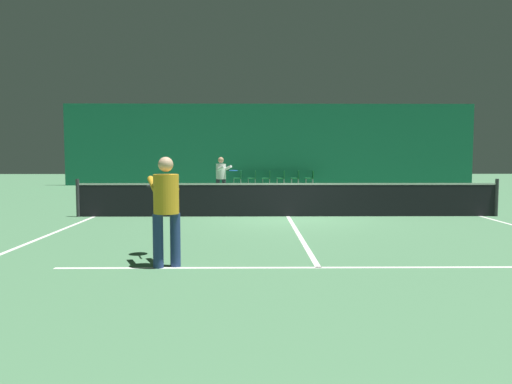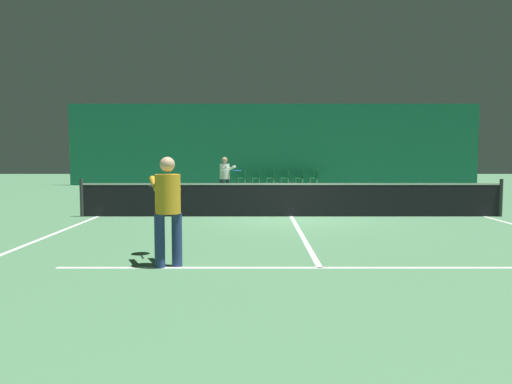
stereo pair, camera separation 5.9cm
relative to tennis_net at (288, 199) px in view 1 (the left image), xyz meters
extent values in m
plane|color=#4C7F56|center=(0.00, 0.00, -0.51)|extent=(60.00, 60.00, 0.00)
cube|color=#196B4C|center=(0.00, 14.09, 1.78)|extent=(23.00, 0.12, 4.57)
cube|color=white|center=(0.00, 11.90, -0.51)|extent=(11.00, 0.10, 0.00)
cube|color=white|center=(0.00, 6.40, -0.51)|extent=(8.25, 0.10, 0.00)
cube|color=white|center=(0.00, -6.40, -0.51)|extent=(8.25, 0.10, 0.00)
cube|color=white|center=(-5.50, 0.00, -0.51)|extent=(0.10, 23.80, 0.00)
cube|color=white|center=(5.50, 0.00, -0.51)|extent=(0.10, 23.80, 0.00)
cube|color=white|center=(0.00, 0.00, -0.51)|extent=(0.10, 12.80, 0.00)
cube|color=black|center=(0.00, 0.00, -0.04)|extent=(11.90, 0.02, 0.95)
cube|color=white|center=(0.00, 0.00, 0.41)|extent=(11.90, 0.02, 0.05)
cylinder|color=#333338|center=(-5.95, 0.00, 0.02)|extent=(0.10, 0.10, 1.07)
cylinder|color=#333338|center=(5.95, 0.00, 0.02)|extent=(0.10, 0.10, 1.07)
cylinder|color=navy|center=(-2.51, -6.37, -0.09)|extent=(0.21, 0.21, 0.85)
cylinder|color=navy|center=(-2.25, -6.28, -0.09)|extent=(0.21, 0.21, 0.85)
cylinder|color=gold|center=(-2.38, -6.33, 0.64)|extent=(0.51, 0.51, 0.61)
sphere|color=#DBAD89|center=(-2.38, -6.33, 1.10)|extent=(0.23, 0.23, 0.23)
cylinder|color=gold|center=(-2.62, -6.12, 0.78)|extent=(0.29, 0.58, 0.25)
cylinder|color=gold|center=(-2.32, -6.01, 0.78)|extent=(0.29, 0.58, 0.25)
cylinder|color=black|center=(-2.61, -5.66, 0.71)|extent=(0.13, 0.30, 0.03)
torus|color=black|center=(-2.72, -5.37, 0.71)|extent=(0.42, 0.42, 0.03)
cylinder|color=silver|center=(-2.72, -5.37, 0.71)|extent=(0.35, 0.35, 0.00)
cylinder|color=#2D2D38|center=(-2.09, 5.13, -0.11)|extent=(0.21, 0.21, 0.81)
cylinder|color=#2D2D38|center=(-2.32, 5.00, -0.11)|extent=(0.21, 0.21, 0.81)
cylinder|color=white|center=(-2.21, 5.07, 0.59)|extent=(0.52, 0.52, 0.59)
sphere|color=tan|center=(-2.21, 5.07, 1.03)|extent=(0.22, 0.22, 0.22)
cylinder|color=white|center=(-1.94, 4.92, 0.72)|extent=(0.37, 0.53, 0.24)
cylinder|color=white|center=(-2.20, 4.76, 0.72)|extent=(0.37, 0.53, 0.24)
cylinder|color=black|center=(-1.85, 4.48, 0.65)|extent=(0.18, 0.28, 0.03)
torus|color=#1951B2|center=(-1.70, 4.22, 0.65)|extent=(0.45, 0.45, 0.03)
cylinder|color=silver|center=(-1.70, 4.22, 0.65)|extent=(0.38, 0.38, 0.00)
cylinder|color=#99999E|center=(-1.99, 13.73, -0.32)|extent=(0.03, 0.03, 0.39)
cylinder|color=#99999E|center=(-1.99, 13.35, -0.32)|extent=(0.03, 0.03, 0.39)
cylinder|color=#99999E|center=(-1.61, 13.73, -0.32)|extent=(0.03, 0.03, 0.39)
cylinder|color=#99999E|center=(-1.61, 13.35, -0.32)|extent=(0.03, 0.03, 0.39)
cube|color=#196B38|center=(-1.80, 13.54, -0.10)|extent=(0.44, 0.44, 0.05)
cube|color=#196B38|center=(-1.60, 13.54, 0.13)|extent=(0.04, 0.44, 0.40)
cylinder|color=#99999E|center=(-1.19, 13.73, -0.32)|extent=(0.03, 0.03, 0.39)
cylinder|color=#99999E|center=(-1.19, 13.35, -0.32)|extent=(0.03, 0.03, 0.39)
cylinder|color=#99999E|center=(-0.81, 13.73, -0.32)|extent=(0.03, 0.03, 0.39)
cylinder|color=#99999E|center=(-0.81, 13.35, -0.32)|extent=(0.03, 0.03, 0.39)
cube|color=#196B38|center=(-1.00, 13.54, -0.10)|extent=(0.44, 0.44, 0.05)
cube|color=#196B38|center=(-0.80, 13.54, 0.13)|extent=(0.04, 0.44, 0.40)
cylinder|color=#99999E|center=(-0.39, 13.73, -0.32)|extent=(0.03, 0.03, 0.39)
cylinder|color=#99999E|center=(-0.39, 13.35, -0.32)|extent=(0.03, 0.03, 0.39)
cylinder|color=#99999E|center=(-0.01, 13.73, -0.32)|extent=(0.03, 0.03, 0.39)
cylinder|color=#99999E|center=(-0.01, 13.35, -0.32)|extent=(0.03, 0.03, 0.39)
cube|color=#196B38|center=(-0.20, 13.54, -0.10)|extent=(0.44, 0.44, 0.05)
cube|color=#196B38|center=(0.00, 13.54, 0.13)|extent=(0.04, 0.44, 0.40)
cylinder|color=#99999E|center=(0.41, 13.73, -0.32)|extent=(0.03, 0.03, 0.39)
cylinder|color=#99999E|center=(0.41, 13.35, -0.32)|extent=(0.03, 0.03, 0.39)
cylinder|color=#99999E|center=(0.79, 13.73, -0.32)|extent=(0.03, 0.03, 0.39)
cylinder|color=#99999E|center=(0.79, 13.35, -0.32)|extent=(0.03, 0.03, 0.39)
cube|color=#196B38|center=(0.60, 13.54, -0.10)|extent=(0.44, 0.44, 0.05)
cube|color=#196B38|center=(0.80, 13.54, 0.13)|extent=(0.04, 0.44, 0.40)
cylinder|color=#99999E|center=(1.20, 13.73, -0.32)|extent=(0.03, 0.03, 0.39)
cylinder|color=#99999E|center=(1.20, 13.35, -0.32)|extent=(0.03, 0.03, 0.39)
cylinder|color=#99999E|center=(1.58, 13.73, -0.32)|extent=(0.03, 0.03, 0.39)
cylinder|color=#99999E|center=(1.58, 13.35, -0.32)|extent=(0.03, 0.03, 0.39)
cube|color=#196B38|center=(1.39, 13.54, -0.10)|extent=(0.44, 0.44, 0.05)
cube|color=#196B38|center=(1.59, 13.54, 0.13)|extent=(0.04, 0.44, 0.40)
cylinder|color=#99999E|center=(2.00, 13.73, -0.32)|extent=(0.03, 0.03, 0.39)
cylinder|color=#99999E|center=(2.00, 13.35, -0.32)|extent=(0.03, 0.03, 0.39)
cylinder|color=#99999E|center=(2.38, 13.73, -0.32)|extent=(0.03, 0.03, 0.39)
cylinder|color=#99999E|center=(2.38, 13.35, -0.32)|extent=(0.03, 0.03, 0.39)
cube|color=#196B38|center=(2.19, 13.54, -0.10)|extent=(0.44, 0.44, 0.05)
cube|color=#196B38|center=(2.39, 13.54, 0.13)|extent=(0.04, 0.44, 0.40)
camera|label=1|loc=(-1.06, -14.07, 1.27)|focal=35.00mm
camera|label=2|loc=(-1.00, -14.07, 1.27)|focal=35.00mm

